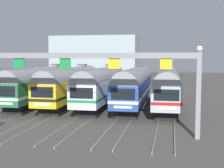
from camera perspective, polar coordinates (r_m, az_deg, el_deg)
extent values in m
plane|color=#4C4944|center=(38.85, -1.80, -4.04)|extent=(160.00, 160.00, 0.00)
cube|color=gray|center=(57.36, -6.56, -0.99)|extent=(0.07, 70.00, 0.15)
cube|color=gray|center=(56.95, -5.18, -1.02)|extent=(0.07, 70.00, 0.15)
cube|color=gray|center=(56.30, -2.69, -1.08)|extent=(0.07, 70.00, 0.15)
cube|color=gray|center=(55.99, -1.26, -1.11)|extent=(0.07, 70.00, 0.15)
cube|color=gray|center=(55.51, 1.31, -1.16)|extent=(0.07, 70.00, 0.15)
cube|color=gray|center=(55.30, 2.77, -1.19)|extent=(0.07, 70.00, 0.15)
cube|color=gray|center=(55.00, 5.40, -1.25)|extent=(0.07, 70.00, 0.15)
cube|color=gray|center=(54.89, 6.89, -1.27)|extent=(0.07, 70.00, 0.15)
cube|color=gray|center=(54.78, 9.54, -1.32)|extent=(0.07, 70.00, 0.15)
cube|color=gray|center=(54.76, 11.05, -1.35)|extent=(0.07, 70.00, 0.15)
cube|color=#236B42|center=(41.02, -12.72, -0.54)|extent=(2.85, 18.00, 2.35)
cube|color=silver|center=(41.06, -12.71, -1.03)|extent=(2.88, 18.02, 0.28)
cylinder|color=gray|center=(40.92, -12.75, 1.09)|extent=(2.74, 17.64, 2.74)
cube|color=black|center=(32.95, -19.00, -1.27)|extent=(2.28, 0.06, 1.03)
cube|color=silver|center=(33.10, -18.93, -3.37)|extent=(1.71, 0.05, 0.24)
cube|color=black|center=(35.61, -16.72, -4.26)|extent=(2.28, 2.60, 1.05)
cube|color=black|center=(47.02, -9.62, -1.85)|extent=(2.28, 2.60, 1.05)
cube|color=#4C4C51|center=(45.51, -10.26, 3.50)|extent=(1.10, 1.10, 0.20)
cube|color=gold|center=(39.61, -7.43, -0.66)|extent=(2.85, 18.00, 2.35)
cube|color=black|center=(39.64, -7.43, -1.17)|extent=(2.88, 18.02, 0.28)
cylinder|color=gray|center=(39.50, -7.45, 1.04)|extent=(2.74, 17.64, 2.74)
cube|color=black|center=(31.17, -12.63, -1.47)|extent=(2.28, 0.06, 1.03)
cube|color=silver|center=(31.33, -12.59, -3.69)|extent=(1.71, 0.05, 0.24)
cube|color=black|center=(33.96, -10.73, -4.58)|extent=(2.28, 2.60, 1.05)
cube|color=black|center=(45.79, -4.94, -1.98)|extent=(2.28, 2.60, 1.05)
cube|color=#4C4C51|center=(44.23, -5.43, 3.51)|extent=(1.10, 1.10, 0.20)
cube|color=white|center=(38.55, -1.81, -0.78)|extent=(2.85, 18.00, 2.35)
cube|color=#198C4C|center=(38.59, -1.81, -1.30)|extent=(2.88, 18.02, 0.28)
cylinder|color=gray|center=(38.45, -1.81, 0.96)|extent=(2.74, 17.64, 2.74)
cube|color=black|center=(29.82, -5.60, -1.66)|extent=(2.28, 0.06, 1.03)
cube|color=silver|center=(29.99, -5.58, -3.98)|extent=(1.71, 0.05, 0.24)
cube|color=black|center=(32.73, -4.22, -4.88)|extent=(2.28, 2.60, 1.05)
cube|color=black|center=(44.88, -0.05, -2.11)|extent=(2.28, 2.60, 1.05)
cube|color=#4C4C51|center=(43.29, -0.36, 3.50)|extent=(1.10, 1.10, 0.20)
cube|color=#284C9E|center=(37.89, 4.07, -0.90)|extent=(2.85, 18.00, 2.35)
cube|color=white|center=(37.93, 4.07, -1.43)|extent=(2.88, 18.02, 0.28)
cylinder|color=gray|center=(37.78, 4.09, 0.88)|extent=(2.74, 17.64, 2.74)
cube|color=black|center=(28.95, 1.98, -1.85)|extent=(2.28, 0.06, 1.03)
cube|color=silver|center=(29.13, 1.97, -4.23)|extent=(1.71, 0.05, 0.24)
cube|color=black|center=(31.94, 2.72, -5.12)|extent=(2.28, 2.60, 1.05)
cube|color=black|center=(44.31, 5.02, -2.23)|extent=(2.28, 2.60, 1.05)
cube|color=#4C4C51|center=(42.70, 4.89, 3.45)|extent=(1.10, 1.10, 0.20)
cube|color=#B2B5BA|center=(37.63, 10.10, -1.01)|extent=(2.85, 18.00, 2.35)
cube|color=#B21E1E|center=(37.67, 10.09, -1.54)|extent=(2.88, 18.02, 0.28)
cylinder|color=gray|center=(37.52, 10.13, 0.78)|extent=(2.74, 17.64, 2.74)
cube|color=black|center=(28.62, 9.88, -2.01)|extent=(2.28, 0.06, 1.03)
cube|color=silver|center=(28.80, 9.84, -4.42)|extent=(1.71, 0.05, 0.24)
cube|color=black|center=(31.64, 9.90, -5.29)|extent=(2.28, 2.60, 1.05)
cube|color=black|center=(44.09, 10.17, -2.32)|extent=(2.28, 2.60, 1.05)
cube|color=gray|center=(24.18, 15.42, -2.11)|extent=(0.36, 0.36, 6.50)
cube|color=gray|center=(25.34, -8.54, 5.15)|extent=(20.71, 0.32, 0.44)
cube|color=#198C3F|center=(26.92, -16.55, 3.67)|extent=(0.90, 0.08, 0.80)
cube|color=#198C3F|center=(25.35, -8.52, 3.74)|extent=(0.90, 0.08, 0.80)
cube|color=yellow|center=(24.32, 0.38, 3.74)|extent=(0.90, 0.08, 0.80)
cube|color=yellow|center=(23.92, 9.81, 3.64)|extent=(0.90, 0.08, 0.80)
sphere|color=white|center=(24.00, 15.63, 6.20)|extent=(0.44, 0.44, 0.44)
cylinder|color=#3F382D|center=(25.36, -8.50, 2.66)|extent=(20.71, 0.03, 0.03)
cube|color=#9EB2B7|center=(74.24, -2.92, 4.51)|extent=(19.60, 10.00, 10.67)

